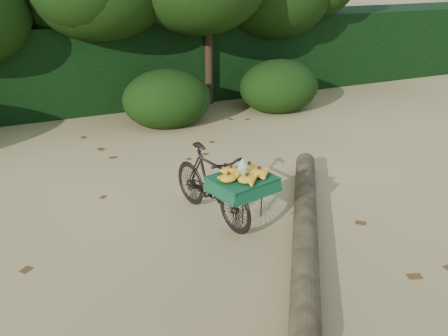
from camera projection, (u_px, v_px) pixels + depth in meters
name	position (u px, v px, depth m)	size (l,w,h in m)	color
ground	(155.00, 251.00, 5.30)	(80.00, 80.00, 0.00)	tan
vendor_bicycle	(212.00, 184.00, 5.81)	(0.93, 1.73, 0.93)	black
fallen_log	(305.00, 226.00, 5.54)	(0.28, 0.28, 3.92)	brown
hedge_backdrop	(72.00, 66.00, 10.23)	(26.00, 1.80, 1.80)	black
tree_row	(34.00, 18.00, 8.88)	(14.50, 2.00, 4.00)	black
bush_clumps	(116.00, 107.00, 8.92)	(8.80, 1.70, 0.90)	black
leaf_litter	(140.00, 224.00, 5.85)	(7.00, 7.30, 0.01)	#503015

